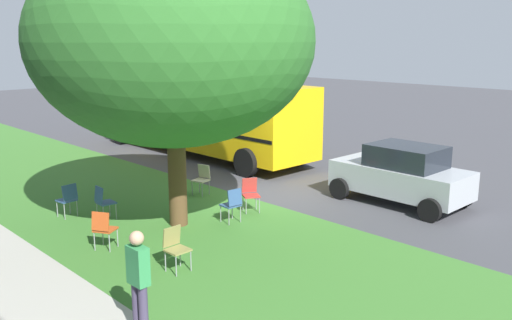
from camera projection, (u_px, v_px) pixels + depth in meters
The scene contains 13 objects.
ground at pixel (260, 198), 15.60m from camera, with size 80.00×80.00×0.00m, color #424247.
grass_verge at pixel (168, 223), 13.43m from camera, with size 48.00×6.00×0.01m, color #3D752D.
street_tree at pixel (173, 42), 12.42m from camera, with size 6.51×6.51×6.79m.
chair_0 at pixel (202, 177), 15.84m from camera, with size 0.51×0.51×0.88m.
chair_1 at pixel (175, 245), 10.61m from camera, with size 0.43×0.43×0.88m.
chair_2 at pixel (232, 203), 13.37m from camera, with size 0.45×0.45×0.88m.
chair_3 at pixel (103, 200), 13.58m from camera, with size 0.44×0.45×0.88m.
chair_4 at pixel (103, 227), 11.64m from camera, with size 0.57×0.57×0.88m.
chair_5 at pixel (250, 192), 14.30m from camera, with size 0.57×0.56×0.88m.
chair_6 at pixel (68, 198), 13.80m from camera, with size 0.47×0.46×0.88m.
parked_car at pixel (402, 174), 14.92m from camera, with size 3.70×1.92×1.65m.
school_bus at pixel (200, 109), 21.31m from camera, with size 10.40×2.80×2.88m.
pedestrian_0 at pixel (139, 279), 8.16m from camera, with size 0.36×0.22×1.69m.
Camera 1 is at (-10.70, 10.50, 4.44)m, focal length 38.20 mm.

